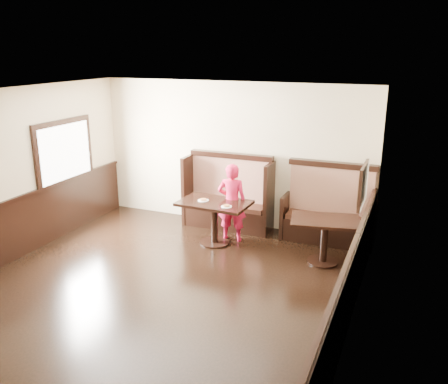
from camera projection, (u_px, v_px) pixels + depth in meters
The scene contains 9 objects.
ground at pixel (139, 305), 6.52m from camera, with size 7.00×7.00×0.00m, color black.
room_shell at pixel (129, 249), 6.68m from camera, with size 7.00×7.00×7.00m.
booth_main at pixel (229, 200), 9.28m from camera, with size 1.75×0.72×1.45m.
booth_neighbor at pixel (328, 216), 8.58m from camera, with size 1.65×0.72×1.45m.
table_main at pixel (214, 212), 8.41m from camera, with size 1.27×0.83×0.79m.
table_neighbor at pixel (325, 230), 7.65m from camera, with size 1.21×0.91×0.76m.
child at pixel (232, 203), 8.53m from camera, with size 0.53×0.35×1.44m, color red.
pizza_plate_left at pixel (203, 200), 8.41m from camera, with size 0.20×0.20×0.04m.
pizza_plate_right at pixel (227, 206), 8.08m from camera, with size 0.19×0.19×0.03m.
Camera 1 is at (3.29, -4.89, 3.39)m, focal length 38.00 mm.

